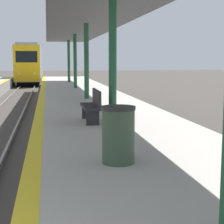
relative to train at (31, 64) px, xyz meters
The scene contains 4 objects.
train is the anchor object (origin of this frame).
station_canopy 32.59m from the train, 83.43° to the right, with size 3.56×34.47×3.60m.
trash_bin 43.42m from the train, 85.90° to the right, with size 0.58×0.58×0.98m.
bench 39.03m from the train, 85.31° to the right, with size 0.44×1.50×0.92m.
Camera 1 is at (1.92, -1.63, 2.66)m, focal length 60.00 mm.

